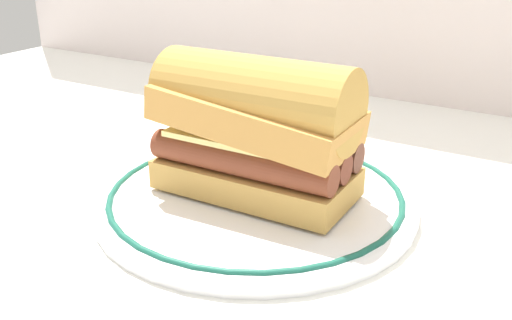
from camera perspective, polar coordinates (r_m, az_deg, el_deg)
The scene contains 3 objects.
ground_plane at distance 0.55m, azimuth -1.45°, elevation -4.06°, with size 1.50×1.50×0.00m, color white.
plate at distance 0.54m, azimuth -0.00°, elevation -3.67°, with size 0.29×0.29×0.01m.
sausage_sandwich at distance 0.51m, azimuth -0.00°, elevation 3.37°, with size 0.18×0.09×0.12m.
Camera 1 is at (0.26, -0.41, 0.24)m, focal length 40.82 mm.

